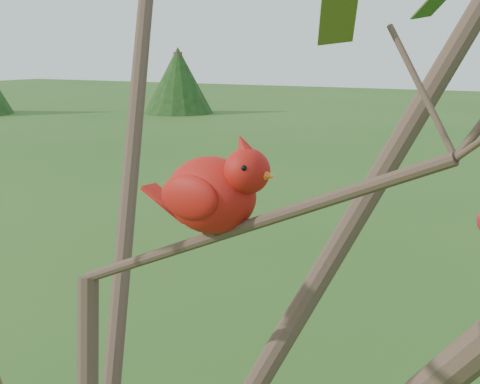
{
  "coord_description": "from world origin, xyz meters",
  "views": [
    {
      "loc": [
        0.75,
        -0.79,
        2.32
      ],
      "look_at": [
        0.25,
        0.07,
        2.13
      ],
      "focal_mm": 55.0,
      "sensor_mm": 36.0,
      "label": 1
    }
  ],
  "objects": [
    {
      "name": "crabapple_tree",
      "position": [
        0.03,
        -0.02,
        2.12
      ],
      "size": [
        2.35,
        2.05,
        2.95
      ],
      "color": "#3C2A20",
      "rests_on": "ground"
    },
    {
      "name": "cardinal",
      "position": [
        0.21,
        0.08,
        2.12
      ],
      "size": [
        0.23,
        0.12,
        0.16
      ],
      "rotation": [
        0.0,
        0.0,
        -0.09
      ],
      "color": "red",
      "rests_on": "ground"
    }
  ]
}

